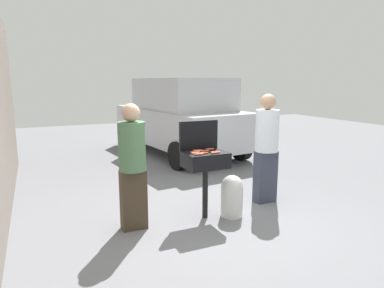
{
  "coord_description": "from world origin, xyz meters",
  "views": [
    {
      "loc": [
        -2.18,
        -4.04,
        1.96
      ],
      "look_at": [
        0.01,
        0.67,
        1.0
      ],
      "focal_mm": 32.18,
      "sensor_mm": 36.0,
      "label": 1
    }
  ],
  "objects_px": {
    "hot_dog_3": "(210,149)",
    "hot_dog_4": "(215,153)",
    "person_right": "(267,145)",
    "bbq_grill": "(205,162)",
    "hot_dog_5": "(204,153)",
    "person_left": "(132,163)",
    "hot_dog_8": "(205,151)",
    "hot_dog_2": "(199,154)",
    "hot_dog_1": "(215,152)",
    "hot_dog_6": "(199,151)",
    "hot_dog_9": "(196,153)",
    "hot_dog_7": "(195,152)",
    "hot_dog_0": "(197,151)",
    "propane_tank": "(232,195)",
    "parked_minivan": "(180,116)"
  },
  "relations": [
    {
      "from": "hot_dog_7",
      "to": "person_right",
      "type": "bearing_deg",
      "value": 7.27
    },
    {
      "from": "bbq_grill",
      "to": "person_right",
      "type": "distance_m",
      "value": 1.22
    },
    {
      "from": "bbq_grill",
      "to": "hot_dog_1",
      "type": "relative_size",
      "value": 7.45
    },
    {
      "from": "person_left",
      "to": "parked_minivan",
      "type": "distance_m",
      "value": 4.87
    },
    {
      "from": "hot_dog_1",
      "to": "hot_dog_6",
      "type": "xyz_separation_m",
      "value": [
        -0.17,
        0.15,
        0.0
      ]
    },
    {
      "from": "propane_tank",
      "to": "hot_dog_9",
      "type": "bearing_deg",
      "value": 173.58
    },
    {
      "from": "hot_dog_3",
      "to": "person_right",
      "type": "relative_size",
      "value": 0.07
    },
    {
      "from": "hot_dog_4",
      "to": "hot_dog_9",
      "type": "distance_m",
      "value": 0.27
    },
    {
      "from": "hot_dog_2",
      "to": "hot_dog_4",
      "type": "relative_size",
      "value": 1.0
    },
    {
      "from": "parked_minivan",
      "to": "hot_dog_5",
      "type": "bearing_deg",
      "value": 63.9
    },
    {
      "from": "hot_dog_4",
      "to": "hot_dog_2",
      "type": "bearing_deg",
      "value": 178.07
    },
    {
      "from": "hot_dog_1",
      "to": "hot_dog_4",
      "type": "height_order",
      "value": "same"
    },
    {
      "from": "hot_dog_3",
      "to": "hot_dog_4",
      "type": "height_order",
      "value": "same"
    },
    {
      "from": "person_left",
      "to": "hot_dog_8",
      "type": "bearing_deg",
      "value": 7.42
    },
    {
      "from": "hot_dog_8",
      "to": "hot_dog_9",
      "type": "distance_m",
      "value": 0.19
    },
    {
      "from": "propane_tank",
      "to": "hot_dog_0",
      "type": "bearing_deg",
      "value": 155.64
    },
    {
      "from": "hot_dog_4",
      "to": "hot_dog_9",
      "type": "relative_size",
      "value": 1.0
    },
    {
      "from": "hot_dog_1",
      "to": "hot_dog_8",
      "type": "bearing_deg",
      "value": 130.53
    },
    {
      "from": "hot_dog_4",
      "to": "person_right",
      "type": "distance_m",
      "value": 1.17
    },
    {
      "from": "bbq_grill",
      "to": "hot_dog_2",
      "type": "height_order",
      "value": "hot_dog_2"
    },
    {
      "from": "hot_dog_3",
      "to": "hot_dog_4",
      "type": "bearing_deg",
      "value": -100.06
    },
    {
      "from": "bbq_grill",
      "to": "hot_dog_3",
      "type": "bearing_deg",
      "value": 40.84
    },
    {
      "from": "hot_dog_9",
      "to": "person_right",
      "type": "relative_size",
      "value": 0.07
    },
    {
      "from": "hot_dog_5",
      "to": "hot_dog_6",
      "type": "distance_m",
      "value": 0.15
    },
    {
      "from": "hot_dog_8",
      "to": "hot_dog_1",
      "type": "bearing_deg",
      "value": -49.47
    },
    {
      "from": "hot_dog_1",
      "to": "hot_dog_4",
      "type": "xyz_separation_m",
      "value": [
        -0.02,
        -0.04,
        0.0
      ]
    },
    {
      "from": "hot_dog_8",
      "to": "person_left",
      "type": "height_order",
      "value": "person_left"
    },
    {
      "from": "hot_dog_3",
      "to": "hot_dog_5",
      "type": "height_order",
      "value": "same"
    },
    {
      "from": "hot_dog_3",
      "to": "hot_dog_5",
      "type": "relative_size",
      "value": 1.0
    },
    {
      "from": "hot_dog_4",
      "to": "person_right",
      "type": "bearing_deg",
      "value": 16.86
    },
    {
      "from": "hot_dog_2",
      "to": "hot_dog_9",
      "type": "bearing_deg",
      "value": 94.61
    },
    {
      "from": "hot_dog_0",
      "to": "person_right",
      "type": "distance_m",
      "value": 1.28
    },
    {
      "from": "hot_dog_3",
      "to": "person_right",
      "type": "height_order",
      "value": "person_right"
    },
    {
      "from": "hot_dog_5",
      "to": "hot_dog_3",
      "type": "bearing_deg",
      "value": 46.51
    },
    {
      "from": "hot_dog_7",
      "to": "hot_dog_9",
      "type": "bearing_deg",
      "value": -105.56
    },
    {
      "from": "hot_dog_3",
      "to": "parked_minivan",
      "type": "xyz_separation_m",
      "value": [
        1.3,
        4.16,
        0.04
      ]
    },
    {
      "from": "hot_dog_9",
      "to": "parked_minivan",
      "type": "distance_m",
      "value": 4.61
    },
    {
      "from": "propane_tank",
      "to": "person_left",
      "type": "height_order",
      "value": "person_left"
    },
    {
      "from": "person_left",
      "to": "hot_dog_7",
      "type": "bearing_deg",
      "value": 7.31
    },
    {
      "from": "bbq_grill",
      "to": "person_right",
      "type": "xyz_separation_m",
      "value": [
        1.19,
        0.19,
        0.13
      ]
    },
    {
      "from": "hot_dog_5",
      "to": "hot_dog_6",
      "type": "height_order",
      "value": "same"
    },
    {
      "from": "hot_dog_3",
      "to": "hot_dog_7",
      "type": "xyz_separation_m",
      "value": [
        -0.28,
        -0.09,
        0.0
      ]
    },
    {
      "from": "hot_dog_3",
      "to": "hot_dog_9",
      "type": "height_order",
      "value": "same"
    },
    {
      "from": "hot_dog_4",
      "to": "propane_tank",
      "type": "distance_m",
      "value": 0.73
    },
    {
      "from": "hot_dog_2",
      "to": "hot_dog_5",
      "type": "relative_size",
      "value": 1.0
    },
    {
      "from": "hot_dog_6",
      "to": "person_left",
      "type": "bearing_deg",
      "value": 178.72
    },
    {
      "from": "hot_dog_2",
      "to": "hot_dog_3",
      "type": "relative_size",
      "value": 1.0
    },
    {
      "from": "bbq_grill",
      "to": "hot_dog_5",
      "type": "bearing_deg",
      "value": -126.83
    },
    {
      "from": "hot_dog_7",
      "to": "hot_dog_9",
      "type": "xyz_separation_m",
      "value": [
        -0.02,
        -0.07,
        0.0
      ]
    },
    {
      "from": "hot_dog_4",
      "to": "person_right",
      "type": "xyz_separation_m",
      "value": [
        1.12,
        0.34,
        -0.03
      ]
    }
  ]
}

